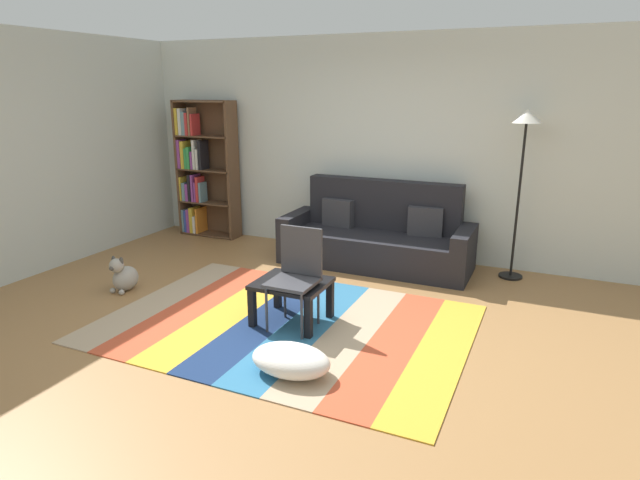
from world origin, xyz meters
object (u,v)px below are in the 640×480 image
object	(u,v)px
standing_lamp	(525,139)
tv_remote	(293,282)
folding_chair	(297,269)
coffee_table	(292,289)
couch	(377,238)
pouf	(291,360)
dog	(124,276)
bookshelf	(201,171)

from	to	relation	value
standing_lamp	tv_remote	world-z (taller)	standing_lamp
folding_chair	coffee_table	bearing A→B (deg)	-146.50
tv_remote	folding_chair	xyz separation A→B (m)	(0.05, -0.01, 0.13)
couch	pouf	distance (m)	2.75
dog	tv_remote	xyz separation A→B (m)	(2.00, 0.00, 0.25)
folding_chair	standing_lamp	bearing A→B (deg)	110.22
pouf	standing_lamp	distance (m)	3.50
pouf	standing_lamp	size ratio (longest dim) A/B	0.33
dog	standing_lamp	size ratio (longest dim) A/B	0.21
coffee_table	folding_chair	distance (m)	0.22
dog	folding_chair	size ratio (longest dim) A/B	0.44
couch	tv_remote	bearing A→B (deg)	-94.44
bookshelf	tv_remote	world-z (taller)	bookshelf
bookshelf	coffee_table	world-z (taller)	bookshelf
standing_lamp	coffee_table	bearing A→B (deg)	-129.28
pouf	tv_remote	world-z (taller)	tv_remote
bookshelf	pouf	world-z (taller)	bookshelf
coffee_table	pouf	size ratio (longest dim) A/B	1.02
couch	folding_chair	size ratio (longest dim) A/B	2.51
folding_chair	tv_remote	bearing A→B (deg)	-128.75
couch	tv_remote	size ratio (longest dim) A/B	15.07
dog	standing_lamp	xyz separation A→B (m)	(3.69, 2.12, 1.39)
bookshelf	dog	distance (m)	2.42
bookshelf	standing_lamp	bearing A→B (deg)	-1.24
couch	coffee_table	world-z (taller)	couch
pouf	folding_chair	world-z (taller)	folding_chair
bookshelf	tv_remote	size ratio (longest dim) A/B	12.70
pouf	folding_chair	bearing A→B (deg)	113.41
tv_remote	folding_chair	distance (m)	0.13
tv_remote	couch	bearing A→B (deg)	96.67
couch	dog	size ratio (longest dim) A/B	5.69
bookshelf	dog	size ratio (longest dim) A/B	4.79
standing_lamp	folding_chair	bearing A→B (deg)	-127.68
couch	standing_lamp	bearing A→B (deg)	6.97
coffee_table	dog	world-z (taller)	same
bookshelf	tv_remote	distance (m)	3.45
coffee_table	pouf	bearing A→B (deg)	-63.36
dog	tv_remote	world-z (taller)	tv_remote
dog	folding_chair	world-z (taller)	folding_chair
dog	tv_remote	size ratio (longest dim) A/B	2.65
coffee_table	tv_remote	xyz separation A→B (m)	(0.02, -0.03, 0.08)
bookshelf	pouf	distance (m)	4.32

